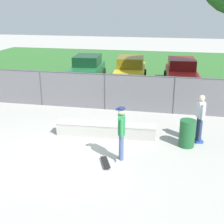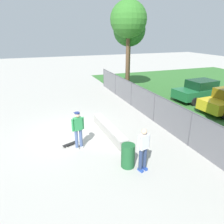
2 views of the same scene
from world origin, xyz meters
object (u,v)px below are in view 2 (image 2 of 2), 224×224
(concrete_ledge, at_px, (109,130))
(car_green, at_px, (200,90))
(bystander, at_px, (143,148))
(skateboard, at_px, (70,144))
(skateboarder, at_px, (78,129))
(tree_near_left, at_px, (129,31))
(tree_near_right, at_px, (128,20))
(trash_bin, at_px, (128,156))

(concrete_ledge, height_order, car_green, car_green)
(concrete_ledge, relative_size, bystander, 2.13)
(skateboard, bearing_deg, skateboarder, 37.30)
(tree_near_left, distance_m, tree_near_right, 1.53)
(concrete_ledge, xyz_separation_m, tree_near_right, (-7.88, 4.57, 5.87))
(tree_near_left, relative_size, tree_near_right, 0.88)
(concrete_ledge, bearing_deg, trash_bin, -4.87)
(tree_near_left, bearing_deg, car_green, 32.54)
(tree_near_right, xyz_separation_m, car_green, (4.64, 4.31, -5.31))
(skateboarder, distance_m, tree_near_right, 12.03)
(bystander, bearing_deg, trash_bin, -134.71)
(skateboard, relative_size, tree_near_right, 0.11)
(concrete_ledge, relative_size, trash_bin, 3.88)
(skateboard, bearing_deg, car_green, 108.61)
(skateboard, bearing_deg, concrete_ledge, 102.34)
(tree_near_right, bearing_deg, bystander, -21.15)
(car_green, relative_size, trash_bin, 4.33)
(tree_near_right, bearing_deg, tree_near_left, 151.08)
(skateboarder, bearing_deg, car_green, 111.27)
(concrete_ledge, height_order, skateboard, concrete_ledge)
(concrete_ledge, relative_size, skateboarder, 2.11)
(tree_near_left, height_order, trash_bin, tree_near_left)
(concrete_ledge, height_order, tree_near_left, tree_near_left)
(skateboard, xyz_separation_m, car_green, (-3.72, 11.05, 0.77))
(skateboarder, xyz_separation_m, tree_near_left, (-9.94, 7.03, 4.30))
(skateboarder, distance_m, bystander, 3.25)
(car_green, bearing_deg, skateboard, -71.39)
(skateboard, xyz_separation_m, bystander, (3.00, 2.35, 0.94))
(skateboard, bearing_deg, bystander, 38.07)
(car_green, bearing_deg, skateboarder, -68.73)
(concrete_ledge, bearing_deg, skateboarder, -63.23)
(skateboard, height_order, tree_near_right, tree_near_right)
(skateboarder, bearing_deg, concrete_ledge, 116.77)
(concrete_ledge, height_order, tree_near_right, tree_near_right)
(skateboard, height_order, tree_near_left, tree_near_left)
(tree_near_right, xyz_separation_m, bystander, (11.36, -4.39, -5.14))
(skateboarder, xyz_separation_m, trash_bin, (2.12, 1.57, -0.53))
(skateboard, distance_m, trash_bin, 3.23)
(tree_near_right, bearing_deg, skateboard, -38.90)
(skateboard, height_order, bystander, bystander)
(bystander, height_order, trash_bin, bystander)
(bystander, relative_size, trash_bin, 1.82)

